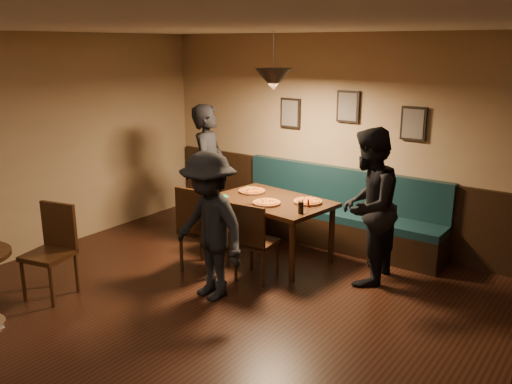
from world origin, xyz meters
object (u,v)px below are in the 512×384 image
dining_table (272,229)px  chair_near_left (204,228)px  booth_bench (335,209)px  diner_right (368,207)px  cafe_chair_far (48,253)px  tabasco_bottle (308,203)px  diner_left (210,174)px  chair_near_right (257,241)px  diner_front (209,226)px  soda_glass (301,207)px

dining_table → chair_near_left: chair_near_left is taller
booth_bench → chair_near_left: 1.89m
diner_right → cafe_chair_far: size_ratio=1.77×
tabasco_bottle → diner_left: bearing=176.8°
diner_right → tabasco_bottle: diner_right is taller
booth_bench → chair_near_right: bearing=-97.0°
diner_left → diner_front: bearing=-161.3°
booth_bench → cafe_chair_far: size_ratio=2.98×
diner_right → tabasco_bottle: 0.73m
chair_near_left → soda_glass: size_ratio=7.65×
diner_front → tabasco_bottle: size_ratio=14.49×
diner_front → booth_bench: bearing=94.2°
dining_table → soda_glass: (0.58, -0.27, 0.46)m
diner_front → tabasco_bottle: diner_front is taller
diner_left → soda_glass: (1.67, -0.35, -0.10)m
booth_bench → soda_glass: bearing=-81.5°
diner_left → soda_glass: 1.71m
chair_near_right → cafe_chair_far: bearing=-138.0°
booth_bench → dining_table: (-0.40, -0.90, -0.11)m
tabasco_bottle → booth_bench: bearing=97.7°
diner_left → cafe_chair_far: bearing=153.1°
dining_table → tabasco_bottle: bearing=5.1°
booth_bench → dining_table: 0.99m
booth_bench → soda_glass: 1.23m
dining_table → diner_front: 1.36m
tabasco_bottle → chair_near_right: bearing=-117.0°
dining_table → chair_near_left: size_ratio=1.37×
soda_glass → chair_near_right: bearing=-135.5°
dining_table → soda_glass: size_ratio=10.48×
dining_table → chair_near_right: bearing=-64.0°
diner_left → dining_table: bearing=-115.7°
soda_glass → cafe_chair_far: (-1.89, -2.05, -0.34)m
soda_glass → cafe_chair_far: size_ratio=0.14×
tabasco_bottle → cafe_chair_far: bearing=-128.5°
dining_table → soda_glass: bearing=-18.1°
booth_bench → diner_front: bearing=-98.4°
chair_near_left → soda_glass: 1.19m
chair_near_right → soda_glass: size_ratio=6.78×
chair_near_right → diner_front: diner_front is taller
booth_bench → diner_front: (-0.32, -2.20, 0.30)m
dining_table → tabasco_bottle: size_ratio=13.13×
chair_near_left → tabasco_bottle: size_ratio=9.59×
diner_right → cafe_chair_far: 3.51m
booth_bench → diner_right: diner_right is taller
soda_glass → chair_near_left: bearing=-153.3°
diner_left → cafe_chair_far: (-0.21, -2.39, -0.44)m
diner_left → diner_front: size_ratio=1.18×
booth_bench → diner_right: size_ratio=1.68×
chair_near_left → diner_right: 1.93m
diner_right → soda_glass: diner_right is taller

